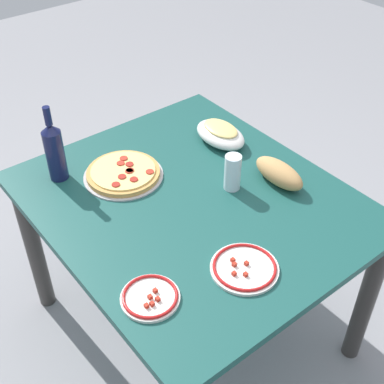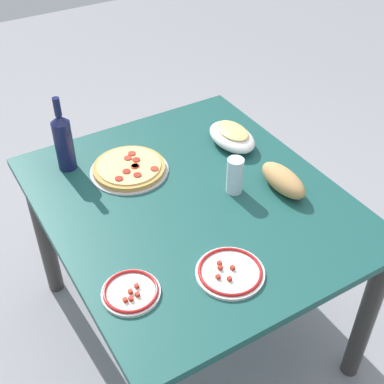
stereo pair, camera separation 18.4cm
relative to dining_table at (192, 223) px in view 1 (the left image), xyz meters
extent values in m
plane|color=gray|center=(0.00, 0.00, -0.61)|extent=(8.00, 8.00, 0.00)
cube|color=#194C47|center=(0.00, 0.00, 0.10)|extent=(1.16, 1.00, 0.03)
cylinder|color=#33302D|center=(-0.52, -0.44, -0.26)|extent=(0.07, 0.07, 0.70)
cylinder|color=#33302D|center=(0.52, -0.44, -0.26)|extent=(0.07, 0.07, 0.70)
cylinder|color=#33302D|center=(0.52, 0.44, -0.26)|extent=(0.07, 0.07, 0.70)
cylinder|color=#B7B7BC|center=(0.26, 0.12, 0.12)|extent=(0.30, 0.30, 0.01)
cylinder|color=tan|center=(0.26, 0.12, 0.13)|extent=(0.28, 0.28, 0.02)
cylinder|color=#EACC75|center=(0.26, 0.12, 0.15)|extent=(0.24, 0.24, 0.01)
cylinder|color=#B22D1E|center=(0.32, 0.08, 0.15)|extent=(0.03, 0.03, 0.00)
cylinder|color=maroon|center=(0.24, 0.10, 0.15)|extent=(0.03, 0.03, 0.00)
cylinder|color=maroon|center=(0.20, 0.19, 0.15)|extent=(0.03, 0.03, 0.00)
cylinder|color=#B22D1E|center=(0.24, 0.11, 0.15)|extent=(0.03, 0.03, 0.00)
cylinder|color=#B22D1E|center=(0.30, 0.11, 0.15)|extent=(0.03, 0.03, 0.00)
cylinder|color=maroon|center=(0.27, 0.08, 0.15)|extent=(0.03, 0.03, 0.00)
cylinder|color=maroon|center=(0.19, 0.12, 0.15)|extent=(0.03, 0.03, 0.00)
cylinder|color=maroon|center=(0.23, 0.15, 0.15)|extent=(0.03, 0.03, 0.00)
cylinder|color=#B22D1E|center=(0.19, 0.05, 0.15)|extent=(0.03, 0.03, 0.00)
ellipsoid|color=white|center=(0.21, -0.32, 0.15)|extent=(0.24, 0.15, 0.07)
ellipsoid|color=#AD2819|center=(0.21, -0.32, 0.17)|extent=(0.20, 0.12, 0.03)
ellipsoid|color=#EACC75|center=(0.21, -0.32, 0.18)|extent=(0.17, 0.10, 0.02)
cylinder|color=#141942|center=(0.41, 0.31, 0.22)|extent=(0.07, 0.07, 0.20)
cone|color=#141942|center=(0.41, 0.31, 0.33)|extent=(0.07, 0.07, 0.03)
cylinder|color=#141942|center=(0.41, 0.31, 0.38)|extent=(0.03, 0.03, 0.07)
cylinder|color=silver|center=(-0.04, -0.15, 0.19)|extent=(0.06, 0.06, 0.14)
cylinder|color=white|center=(-0.37, 0.08, 0.12)|extent=(0.21, 0.21, 0.01)
torus|color=red|center=(-0.37, 0.08, 0.13)|extent=(0.20, 0.20, 0.01)
cube|color=#AD2819|center=(-0.36, 0.07, 0.13)|extent=(0.01, 0.01, 0.01)
cube|color=#AD2819|center=(-0.37, 0.13, 0.13)|extent=(0.01, 0.01, 0.01)
cube|color=#AD2819|center=(-0.39, 0.11, 0.13)|extent=(0.01, 0.01, 0.01)
cube|color=#AD2819|center=(-0.34, 0.11, 0.13)|extent=(0.01, 0.01, 0.01)
cube|color=#AD2819|center=(-0.32, 0.10, 0.13)|extent=(0.01, 0.01, 0.01)
cylinder|color=white|center=(-0.28, 0.38, 0.12)|extent=(0.17, 0.17, 0.01)
torus|color=red|center=(-0.28, 0.38, 0.13)|extent=(0.16, 0.16, 0.01)
cube|color=#AD2819|center=(-0.31, 0.40, 0.13)|extent=(0.01, 0.01, 0.01)
cube|color=#AD2819|center=(-0.28, 0.35, 0.13)|extent=(0.01, 0.01, 0.01)
cube|color=#AD2819|center=(-0.29, 0.38, 0.13)|extent=(0.01, 0.01, 0.01)
cube|color=#AD2819|center=(-0.31, 0.37, 0.13)|extent=(0.01, 0.01, 0.01)
cube|color=#AD2819|center=(-0.31, 0.39, 0.13)|extent=(0.01, 0.01, 0.01)
ellipsoid|color=tan|center=(-0.12, -0.31, 0.16)|extent=(0.22, 0.09, 0.08)
camera|label=1|loc=(-1.12, 0.88, 1.31)|focal=48.83mm
camera|label=2|loc=(-1.22, 0.73, 1.31)|focal=48.83mm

